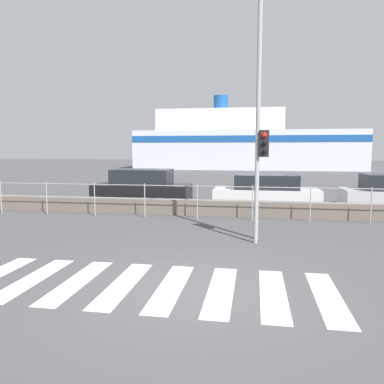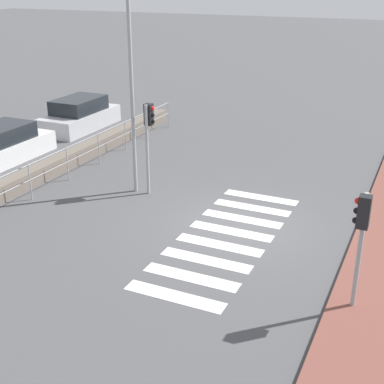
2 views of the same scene
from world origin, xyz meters
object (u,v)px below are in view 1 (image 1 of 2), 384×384
traffic_light_far (261,161)px  streetlamp (259,91)px  parked_car_white (266,192)px  ferry_boat (241,144)px  parked_car_black (142,188)px

traffic_light_far → streetlamp: (-0.09, 0.34, 1.81)m
traffic_light_far → parked_car_white: size_ratio=0.65×
ferry_boat → parked_car_white: size_ratio=6.04×
parked_car_black → parked_car_white: bearing=0.0°
ferry_boat → parked_car_black: (-3.44, -30.91, -2.44)m
traffic_light_far → streetlamp: streetlamp is taller
ferry_boat → parked_car_black: size_ratio=6.18×
traffic_light_far → parked_car_white: traffic_light_far is taller
ferry_boat → parked_car_black: 31.19m
ferry_boat → traffic_light_far: bearing=-87.2°
streetlamp → parked_car_white: streetlamp is taller
ferry_boat → parked_car_white: (2.19, -30.91, -2.52)m
parked_car_black → ferry_boat: bearing=83.6°
parked_car_black → parked_car_white: 5.63m
streetlamp → parked_car_black: bearing=128.7°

